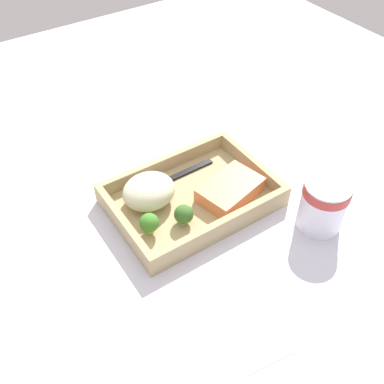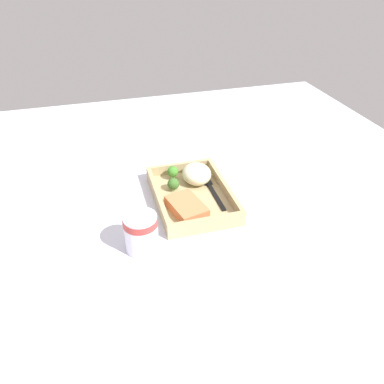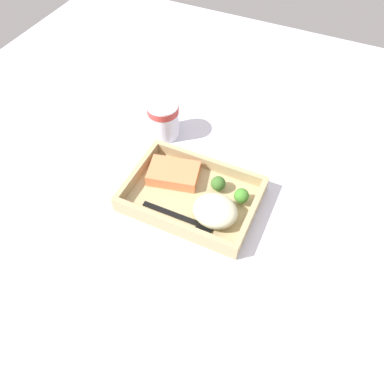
# 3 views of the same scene
# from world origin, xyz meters

# --- Properties ---
(ground_plane) EXTENTS (1.60, 1.60, 0.02)m
(ground_plane) POSITION_xyz_m (0.00, 0.00, -0.01)
(ground_plane) COLOR silver
(takeout_tray) EXTENTS (0.28, 0.20, 0.01)m
(takeout_tray) POSITION_xyz_m (0.00, 0.00, 0.01)
(takeout_tray) COLOR tan
(takeout_tray) RESTS_ON ground_plane
(tray_rim) EXTENTS (0.28, 0.20, 0.03)m
(tray_rim) POSITION_xyz_m (0.00, 0.00, 0.03)
(tray_rim) COLOR tan
(tray_rim) RESTS_ON takeout_tray
(salmon_fillet) EXTENTS (0.12, 0.10, 0.03)m
(salmon_fillet) POSITION_xyz_m (-0.06, 0.03, 0.03)
(salmon_fillet) COLOR #E97B4B
(salmon_fillet) RESTS_ON takeout_tray
(mashed_potatoes) EXTENTS (0.09, 0.08, 0.05)m
(mashed_potatoes) POSITION_xyz_m (0.07, -0.03, 0.04)
(mashed_potatoes) COLOR beige
(mashed_potatoes) RESTS_ON takeout_tray
(broccoli_floret_1) EXTENTS (0.03, 0.03, 0.04)m
(broccoli_floret_1) POSITION_xyz_m (0.04, 0.04, 0.03)
(broccoli_floret_1) COLOR #7D985A
(broccoli_floret_1) RESTS_ON takeout_tray
(broccoli_floret_2) EXTENTS (0.03, 0.03, 0.04)m
(broccoli_floret_2) POSITION_xyz_m (0.10, 0.03, 0.04)
(broccoli_floret_2) COLOR #7D9852
(broccoli_floret_2) RESTS_ON takeout_tray
(fork) EXTENTS (0.16, 0.02, 0.00)m
(fork) POSITION_xyz_m (0.01, -0.06, 0.01)
(fork) COLOR black
(fork) RESTS_ON takeout_tray
(paper_cup) EXTENTS (0.08, 0.08, 0.09)m
(paper_cup) POSITION_xyz_m (-0.15, 0.16, 0.05)
(paper_cup) COLOR white
(paper_cup) RESTS_ON ground_plane
(receipt_slip) EXTENTS (0.09, 0.13, 0.00)m
(receipt_slip) POSITION_xyz_m (0.07, 0.24, 0.00)
(receipt_slip) COLOR white
(receipt_slip) RESTS_ON ground_plane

